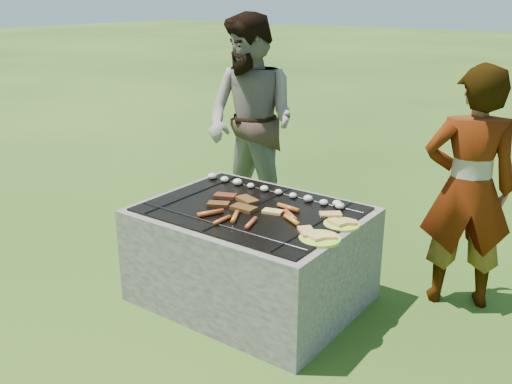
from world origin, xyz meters
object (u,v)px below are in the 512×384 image
plate_far (342,224)px  plate_near (320,238)px  bystander (251,122)px  fire_pit (251,257)px  cook (468,189)px

plate_far → plate_near: (0.00, -0.24, -0.00)m
bystander → fire_pit: bearing=-46.9°
cook → bystander: size_ratio=0.87×
plate_far → bystander: bearing=144.6°
plate_far → plate_near: same height
plate_far → bystander: 1.66m
plate_near → plate_far: bearing=90.1°
cook → bystander: bearing=-35.6°
plate_near → cook: size_ratio=0.18×
plate_far → plate_near: size_ratio=0.97×
fire_pit → plate_far: (0.56, 0.10, 0.33)m
fire_pit → plate_near: bearing=-14.6°
fire_pit → cook: bearing=34.8°
fire_pit → plate_near: size_ratio=5.01×
plate_near → bystander: size_ratio=0.15×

